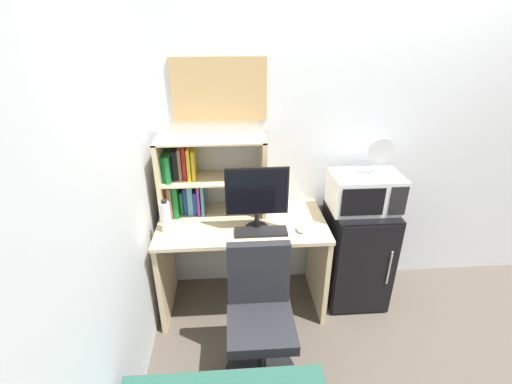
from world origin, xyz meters
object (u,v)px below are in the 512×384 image
object	(u,v)px
monitor	(257,195)
wall_corkboard	(219,90)
keyboard	(261,232)
computer_mouse	(301,229)
microwave	(365,192)
desk_chair	(260,324)
water_bottle	(166,217)
desk_fan	(381,154)
mini_fridge	(356,253)
hutch_bookshelf	(197,177)

from	to	relation	value
monitor	wall_corkboard	distance (m)	0.78
keyboard	computer_mouse	bearing A→B (deg)	1.78
keyboard	wall_corkboard	distance (m)	1.03
microwave	wall_corkboard	distance (m)	1.28
monitor	wall_corkboard	size ratio (longest dim) A/B	0.70
microwave	desk_chair	world-z (taller)	microwave
water_bottle	desk_fan	world-z (taller)	desk_fan
mini_fridge	desk_chair	xyz separation A→B (m)	(-0.82, -0.67, -0.01)
hutch_bookshelf	water_bottle	world-z (taller)	hutch_bookshelf
desk_chair	microwave	bearing A→B (deg)	39.23
microwave	wall_corkboard	world-z (taller)	wall_corkboard
keyboard	mini_fridge	distance (m)	0.89
computer_mouse	desk_chair	distance (m)	0.69
hutch_bookshelf	monitor	distance (m)	0.51
microwave	desk_chair	distance (m)	1.20
keyboard	microwave	size ratio (longest dim) A/B	0.72
hutch_bookshelf	monitor	size ratio (longest dim) A/B	1.67
wall_corkboard	desk_chair	bearing A→B (deg)	-77.00
monitor	keyboard	size ratio (longest dim) A/B	1.27
keyboard	mini_fridge	size ratio (longest dim) A/B	0.44
mini_fridge	microwave	distance (m)	0.55
keyboard	wall_corkboard	size ratio (longest dim) A/B	0.55
mini_fridge	microwave	bearing A→B (deg)	89.71
desk_fan	wall_corkboard	distance (m)	1.21
keyboard	microwave	world-z (taller)	microwave
keyboard	water_bottle	size ratio (longest dim) A/B	1.50
mini_fridge	wall_corkboard	world-z (taller)	wall_corkboard
desk_chair	mini_fridge	bearing A→B (deg)	39.10
microwave	desk_fan	bearing A→B (deg)	-4.55
mini_fridge	desk_chair	bearing A→B (deg)	-140.90
water_bottle	mini_fridge	xyz separation A→B (m)	(1.43, 0.13, -0.47)
keyboard	hutch_bookshelf	bearing A→B (deg)	142.09
mini_fridge	microwave	size ratio (longest dim) A/B	1.63
desk_fan	desk_chair	size ratio (longest dim) A/B	0.30
hutch_bookshelf	desk_chair	distance (m)	1.12
wall_corkboard	monitor	bearing A→B (deg)	-60.44
monitor	water_bottle	world-z (taller)	monitor
hutch_bookshelf	desk_chair	xyz separation A→B (m)	(0.40, -0.81, -0.65)
desk_chair	water_bottle	bearing A→B (deg)	138.42
hutch_bookshelf	computer_mouse	xyz separation A→B (m)	(0.72, -0.34, -0.27)
hutch_bookshelf	desk_fan	size ratio (longest dim) A/B	2.79
monitor	mini_fridge	bearing A→B (deg)	10.56
hutch_bookshelf	microwave	bearing A→B (deg)	-6.35
mini_fridge	desk_chair	size ratio (longest dim) A/B	0.90
water_bottle	mini_fridge	distance (m)	1.51
computer_mouse	water_bottle	bearing A→B (deg)	175.98
computer_mouse	hutch_bookshelf	bearing A→B (deg)	154.92
monitor	wall_corkboard	xyz separation A→B (m)	(-0.23, 0.41, 0.62)
computer_mouse	microwave	size ratio (longest dim) A/B	0.20
computer_mouse	microwave	bearing A→B (deg)	21.87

